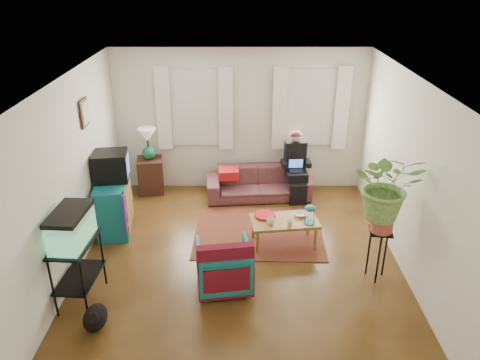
{
  "coord_description": "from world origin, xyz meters",
  "views": [
    {
      "loc": [
        -0.0,
        -5.6,
        3.9
      ],
      "look_at": [
        0.0,
        0.4,
        1.1
      ],
      "focal_mm": 35.0,
      "sensor_mm": 36.0,
      "label": 1
    }
  ],
  "objects_px": {
    "side_table": "(151,175)",
    "aquarium_stand": "(79,272)",
    "armchair": "(224,264)",
    "coffee_table": "(284,232)",
    "plant_stand": "(377,254)",
    "dresser": "(114,206)",
    "sofa": "(258,178)"
  },
  "relations": [
    {
      "from": "side_table",
      "to": "aquarium_stand",
      "type": "xyz_separation_m",
      "value": [
        -0.35,
        -3.1,
        0.09
      ]
    },
    {
      "from": "aquarium_stand",
      "to": "armchair",
      "type": "distance_m",
      "value": 1.81
    },
    {
      "from": "coffee_table",
      "to": "plant_stand",
      "type": "relative_size",
      "value": 1.36
    },
    {
      "from": "side_table",
      "to": "dresser",
      "type": "height_order",
      "value": "dresser"
    },
    {
      "from": "sofa",
      "to": "plant_stand",
      "type": "bearing_deg",
      "value": -62.78
    },
    {
      "from": "coffee_table",
      "to": "sofa",
      "type": "bearing_deg",
      "value": 94.67
    },
    {
      "from": "aquarium_stand",
      "to": "armchair",
      "type": "bearing_deg",
      "value": 12.56
    },
    {
      "from": "sofa",
      "to": "armchair",
      "type": "xyz_separation_m",
      "value": [
        -0.55,
        -2.61,
        -0.01
      ]
    },
    {
      "from": "armchair",
      "to": "aquarium_stand",
      "type": "bearing_deg",
      "value": 0.19
    },
    {
      "from": "sofa",
      "to": "coffee_table",
      "type": "distance_m",
      "value": 1.62
    },
    {
      "from": "aquarium_stand",
      "to": "armchair",
      "type": "relative_size",
      "value": 1.21
    },
    {
      "from": "aquarium_stand",
      "to": "dresser",
      "type": "bearing_deg",
      "value": 93.68
    },
    {
      "from": "armchair",
      "to": "coffee_table",
      "type": "relative_size",
      "value": 0.7
    },
    {
      "from": "armchair",
      "to": "coffee_table",
      "type": "bearing_deg",
      "value": -138.82
    },
    {
      "from": "plant_stand",
      "to": "coffee_table",
      "type": "bearing_deg",
      "value": 144.23
    },
    {
      "from": "side_table",
      "to": "armchair",
      "type": "height_order",
      "value": "armchair"
    },
    {
      "from": "sofa",
      "to": "plant_stand",
      "type": "xyz_separation_m",
      "value": [
        1.5,
        -2.43,
        0.0
      ]
    },
    {
      "from": "coffee_table",
      "to": "plant_stand",
      "type": "xyz_separation_m",
      "value": [
        1.17,
        -0.84,
        0.16
      ]
    },
    {
      "from": "side_table",
      "to": "plant_stand",
      "type": "bearing_deg",
      "value": -37.22
    },
    {
      "from": "aquarium_stand",
      "to": "armchair",
      "type": "xyz_separation_m",
      "value": [
        1.79,
        0.27,
        -0.07
      ]
    },
    {
      "from": "armchair",
      "to": "dresser",
      "type": "bearing_deg",
      "value": -47.84
    },
    {
      "from": "side_table",
      "to": "dresser",
      "type": "relative_size",
      "value": 0.7
    },
    {
      "from": "armchair",
      "to": "sofa",
      "type": "bearing_deg",
      "value": -110.17
    },
    {
      "from": "side_table",
      "to": "dresser",
      "type": "distance_m",
      "value": 1.41
    },
    {
      "from": "armchair",
      "to": "plant_stand",
      "type": "relative_size",
      "value": 0.95
    },
    {
      "from": "sofa",
      "to": "dresser",
      "type": "relative_size",
      "value": 1.99
    },
    {
      "from": "aquarium_stand",
      "to": "armchair",
      "type": "height_order",
      "value": "aquarium_stand"
    },
    {
      "from": "dresser",
      "to": "aquarium_stand",
      "type": "height_order",
      "value": "aquarium_stand"
    },
    {
      "from": "sofa",
      "to": "side_table",
      "type": "xyz_separation_m",
      "value": [
        -1.98,
        0.22,
        -0.04
      ]
    },
    {
      "from": "side_table",
      "to": "coffee_table",
      "type": "xyz_separation_m",
      "value": [
        2.31,
        -1.8,
        -0.12
      ]
    },
    {
      "from": "dresser",
      "to": "armchair",
      "type": "distance_m",
      "value": 2.3
    },
    {
      "from": "armchair",
      "to": "coffee_table",
      "type": "xyz_separation_m",
      "value": [
        0.88,
        1.03,
        -0.14
      ]
    }
  ]
}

